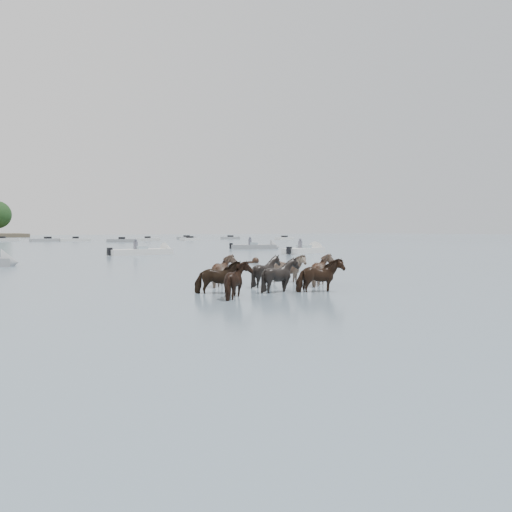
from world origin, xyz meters
TOP-DOWN VIEW (x-y plane):
  - ground at (0.00, 0.00)m, footprint 400.00×400.00m
  - pony_herd at (2.03, 2.15)m, footprint 6.02×4.68m
  - swimming_pony at (8.57, 14.24)m, footprint 0.72×0.44m
  - motorboat_c at (6.41, 27.67)m, footprint 5.94×2.37m
  - motorboat_d at (19.31, 23.06)m, footprint 5.58×3.65m
  - motorboat_e at (20.49, 33.08)m, footprint 5.40×3.49m
  - distant_flotilla at (-0.86, 79.82)m, footprint 106.20×26.18m

SIDE VIEW (x-z plane):
  - ground at x=0.00m, z-range 0.00..0.00m
  - swimming_pony at x=8.57m, z-range -0.12..0.32m
  - motorboat_c at x=6.41m, z-range -0.74..1.18m
  - motorboat_d at x=19.31m, z-range -0.73..1.19m
  - motorboat_e at x=20.49m, z-range -0.73..1.19m
  - distant_flotilla at x=-0.86m, z-range -0.21..0.72m
  - pony_herd at x=2.03m, z-range -0.22..1.15m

